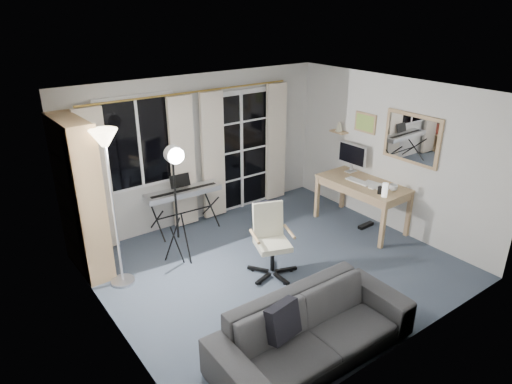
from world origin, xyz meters
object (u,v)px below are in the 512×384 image
sofa (313,321)px  torchiere_lamp (107,163)px  office_chair (270,233)px  desk (363,188)px  studio_light (175,169)px  keyboard_piano (183,193)px  monitor (352,155)px  bookshelf (78,203)px  mug (393,187)px

sofa → torchiere_lamp: bearing=115.1°
torchiere_lamp → office_chair: torchiere_lamp is taller
sofa → desk: bearing=34.1°
studio_light → keyboard_piano: bearing=61.8°
monitor → bookshelf: bearing=166.6°
keyboard_piano → sofa: (-0.25, -3.25, -0.23)m
mug → sofa: mug is taller
keyboard_piano → studio_light: 1.24m
keyboard_piano → torchiere_lamp: bearing=-146.6°
bookshelf → keyboard_piano: bookshelf is taller
torchiere_lamp → desk: (3.75, -0.72, -0.99)m
keyboard_piano → sofa: size_ratio=0.55×
bookshelf → mug: (4.11, -1.80, -0.17)m
bookshelf → desk: bearing=-19.9°
torchiere_lamp → office_chair: 2.24m
studio_light → sofa: bearing=-80.6°
monitor → sofa: monitor is taller
torchiere_lamp → studio_light: size_ratio=1.17×
bookshelf → sofa: bearing=-67.8°
mug → office_chair: bearing=171.8°
bookshelf → monitor: 4.29m
studio_light → desk: bearing=-9.8°
office_chair → torchiere_lamp: bearing=171.7°
torchiere_lamp → keyboard_piano: size_ratio=1.69×
keyboard_piano → studio_light: bearing=-118.5°
torchiere_lamp → keyboard_piano: 1.86m
torchiere_lamp → mug: 4.12m
sofa → bookshelf: bearing=115.0°
studio_light → monitor: bearing=-0.9°
studio_light → monitor: 3.13m
torchiere_lamp → keyboard_piano: bearing=30.5°
torchiere_lamp → bookshelf: bearing=113.9°
bookshelf → office_chair: bearing=-38.8°
office_chair → desk: bearing=25.0°
bookshelf → desk: size_ratio=1.45×
bookshelf → office_chair: bookshelf is taller
monitor → studio_light: bearing=174.0°
desk → sofa: (-2.65, -1.73, -0.24)m
keyboard_piano → sofa: bearing=-91.5°
keyboard_piano → mug: 3.21m
desk → mug: mug is taller
torchiere_lamp → sofa: size_ratio=0.93×
bookshelf → keyboard_piano: 1.66m
sofa → office_chair: bearing=68.6°
bookshelf → keyboard_piano: size_ratio=1.73×
monitor → sofa: 3.64m
studio_light → torchiere_lamp: bearing=-180.0°
torchiere_lamp → monitor: 4.00m
torchiere_lamp → mug: torchiere_lamp is taller
torchiere_lamp → monitor: torchiere_lamp is taller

